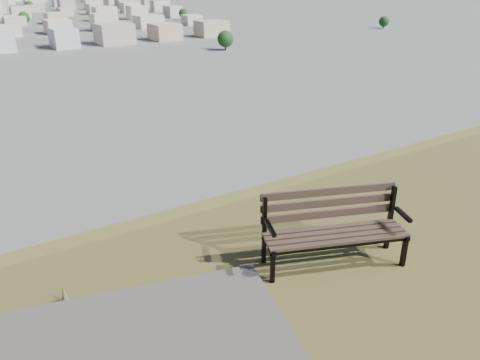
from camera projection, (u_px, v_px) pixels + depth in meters
park_bench at (333, 224)px, 5.24m from camera, size 1.67×1.04×0.84m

